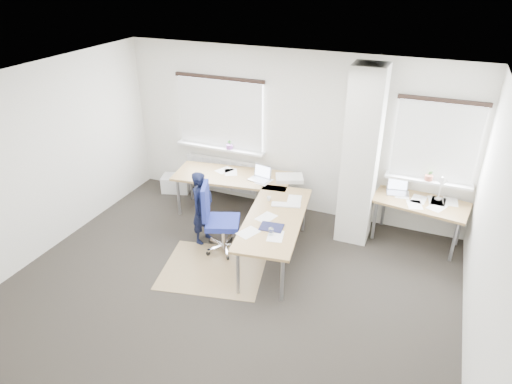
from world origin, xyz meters
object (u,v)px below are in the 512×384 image
at_px(desk_side, 420,204).
at_px(task_chair, 220,233).
at_px(person, 202,208).
at_px(desk_main, 255,196).

xyz_separation_m(desk_side, task_chair, (-2.75, -1.40, -0.37)).
relative_size(desk_side, person, 1.24).
xyz_separation_m(desk_main, person, (-0.68, -0.50, -0.09)).
bearing_deg(desk_main, person, -152.03).
relative_size(desk_main, task_chair, 2.44).
bearing_deg(person, desk_main, -45.81).
bearing_deg(task_chair, desk_side, 6.51).
height_order(task_chair, person, person).
height_order(desk_side, person, desk_side).
xyz_separation_m(task_chair, person, (-0.37, 0.14, 0.29)).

